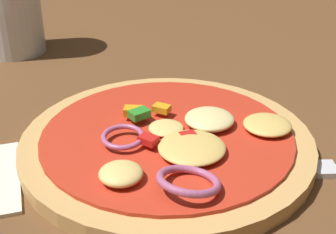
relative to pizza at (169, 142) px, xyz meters
name	(u,v)px	position (x,y,z in m)	size (l,w,h in m)	color
dining_table	(105,156)	(-0.06, 0.01, -0.02)	(1.46, 1.01, 0.03)	brown
pizza	(169,142)	(0.00, 0.00, 0.00)	(0.24, 0.24, 0.03)	tan
beer_glass	(8,2)	(-0.20, 0.22, 0.05)	(0.07, 0.07, 0.14)	silver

